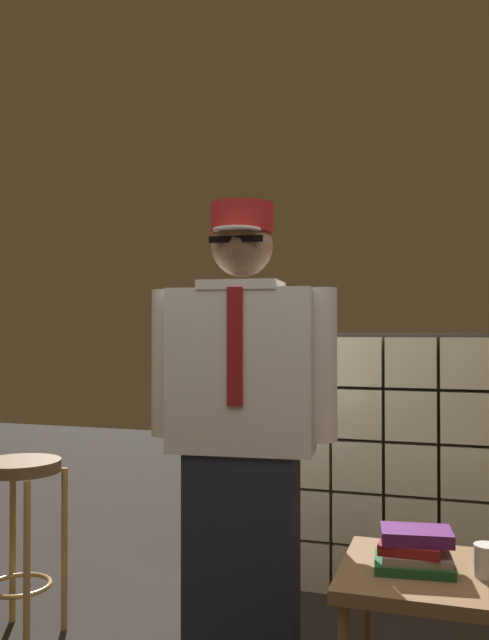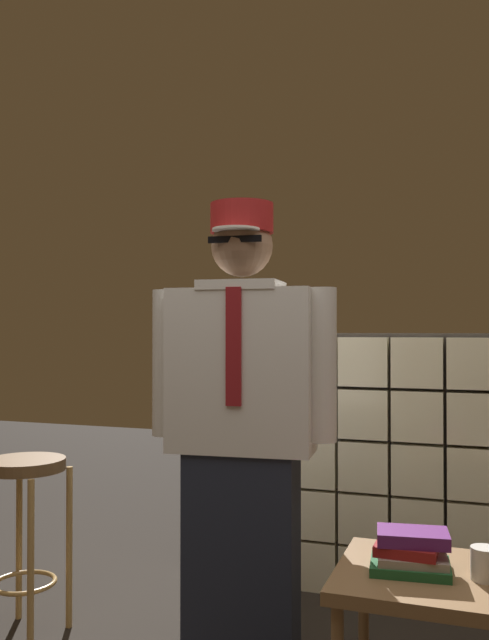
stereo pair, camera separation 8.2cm
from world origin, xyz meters
name	(u,v)px [view 2 (the right image)]	position (x,y,z in m)	size (l,w,h in m)	color
glass_block_wall	(338,464)	(0.00, 1.44, 0.63)	(1.56, 0.10, 1.30)	beige
standing_person	(242,432)	(-0.16, 0.48, 0.92)	(0.71, 0.32, 1.77)	#1E2333
bar_stool	(25,504)	(-1.17, 0.52, 0.56)	(0.34, 0.34, 0.75)	brown
side_table	(424,597)	(0.51, 0.23, 0.49)	(0.52, 0.52, 0.57)	brown
book_stack	(411,552)	(0.47, 0.22, 0.63)	(0.25, 0.21, 0.12)	#1E592D
coffee_mug	(486,564)	(0.68, 0.22, 0.62)	(0.13, 0.08, 0.09)	silver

